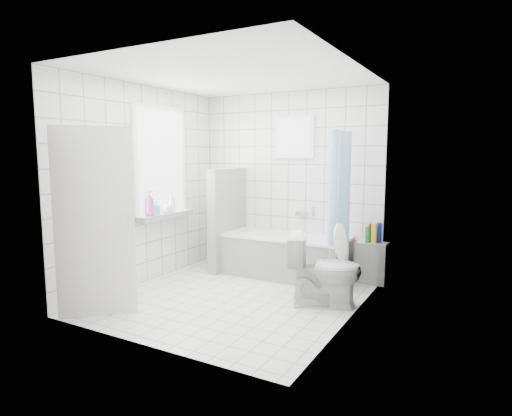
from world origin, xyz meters
The scene contains 19 objects.
ground centered at (0.00, 0.00, 0.00)m, with size 3.00×3.00×0.00m, color white.
ceiling centered at (0.00, 0.00, 2.60)m, with size 3.00×3.00×0.00m, color white.
wall_back centered at (0.00, 1.50, 1.30)m, with size 2.80×0.02×2.60m, color white.
wall_front centered at (0.00, -1.50, 1.30)m, with size 2.80×0.02×2.60m, color white.
wall_left centered at (-1.40, 0.00, 1.30)m, with size 0.02×3.00×2.60m, color white.
wall_right centered at (1.40, 0.00, 1.30)m, with size 0.02×3.00×2.60m, color white.
window_left centered at (-1.35, 0.30, 1.60)m, with size 0.01×0.90×1.40m, color white.
window_back centered at (0.10, 1.46, 1.95)m, with size 0.50×0.01×0.50m, color white.
window_sill centered at (-1.31, 0.30, 0.86)m, with size 0.18×1.02×0.08m, color white.
door centered at (-0.96, -1.20, 1.00)m, with size 0.04×0.80×2.00m, color silver.
bathtub centered at (0.14, 1.12, 0.29)m, with size 1.74×0.77×0.58m.
partition_wall centered at (-0.79, 1.07, 0.75)m, with size 0.15×0.85×1.50m, color white.
tiled_ledge centered at (1.29, 1.38, 0.28)m, with size 0.40×0.24×0.55m, color white.
toilet centered at (1.03, 0.26, 0.42)m, with size 0.47×0.82×0.84m, color silver.
curtain_rod centered at (0.95, 1.10, 2.00)m, with size 0.02×0.02×0.80m, color silver.
shower_curtain centered at (0.95, 0.97, 1.10)m, with size 0.14×0.48×1.78m, color #4D99E3, non-canonical shape.
tub_faucet centered at (0.24, 1.46, 0.85)m, with size 0.18×0.06×0.06m, color silver.
sill_bottles centered at (-1.30, 0.20, 1.04)m, with size 0.18×0.59×0.33m.
ledge_bottles centered at (1.29, 1.36, 0.67)m, with size 0.19×0.17×0.27m.
Camera 1 is at (2.63, -4.22, 1.72)m, focal length 30.00 mm.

